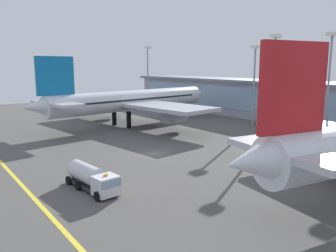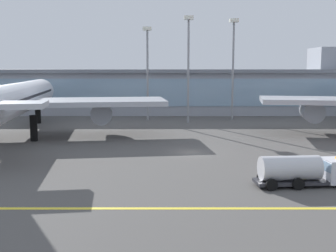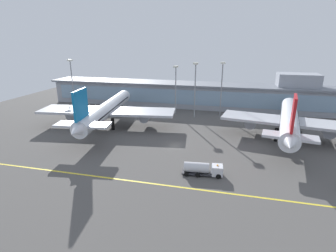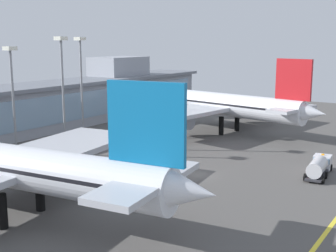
{
  "view_description": "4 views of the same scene",
  "coord_description": "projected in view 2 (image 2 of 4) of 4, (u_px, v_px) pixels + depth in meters",
  "views": [
    {
      "loc": [
        46.88,
        -31.54,
        14.79
      ],
      "look_at": [
        -1.62,
        4.17,
        4.08
      ],
      "focal_mm": 36.73,
      "sensor_mm": 36.0,
      "label": 1
    },
    {
      "loc": [
        -2.98,
        -53.65,
        11.03
      ],
      "look_at": [
        -2.83,
        1.35,
        3.32
      ],
      "focal_mm": 44.55,
      "sensor_mm": 36.0,
      "label": 2
    },
    {
      "loc": [
        15.04,
        -69.39,
        29.06
      ],
      "look_at": [
        -2.93,
        3.43,
        4.57
      ],
      "focal_mm": 28.39,
      "sensor_mm": 36.0,
      "label": 3
    },
    {
      "loc": [
        -57.26,
        -32.65,
        20.22
      ],
      "look_at": [
        9.19,
        11.64,
        4.94
      ],
      "focal_mm": 47.54,
      "sensor_mm": 36.0,
      "label": 4
    }
  ],
  "objects": [
    {
      "name": "ground_plane",
      "position": [
        190.0,
        152.0,
        54.67
      ],
      "size": [
        189.8,
        189.8,
        0.0
      ],
      "primitive_type": "plane",
      "color": "#514F4C"
    },
    {
      "name": "taxiway_centreline_stripe",
      "position": [
        205.0,
        208.0,
        32.89
      ],
      "size": [
        151.84,
        0.5,
        0.01
      ],
      "primitive_type": "cube",
      "color": "yellow",
      "rests_on": "ground"
    },
    {
      "name": "terminal_building",
      "position": [
        188.0,
        90.0,
        100.87
      ],
      "size": [
        138.57,
        14.0,
        15.85
      ],
      "color": "#9399A3",
      "rests_on": "ground"
    },
    {
      "name": "airliner_near_left",
      "position": [
        15.0,
        100.0,
        64.97
      ],
      "size": [
        47.6,
        53.76,
        16.56
      ],
      "rotation": [
        0.0,
        0.0,
        1.7
      ],
      "color": "black",
      "rests_on": "ground"
    },
    {
      "name": "fuel_tanker_truck",
      "position": [
        305.0,
        170.0,
        39.08
      ],
      "size": [
        9.23,
        3.66,
        2.9
      ],
      "rotation": [
        0.0,
        0.0,
        0.09
      ],
      "color": "black",
      "rests_on": "ground"
    },
    {
      "name": "apron_light_mast_west",
      "position": [
        232.0,
        53.0,
        87.03
      ],
      "size": [
        1.8,
        1.8,
        21.06
      ],
      "color": "gray",
      "rests_on": "ground"
    },
    {
      "name": "apron_light_mast_east",
      "position": [
        187.0,
        52.0,
        82.41
      ],
      "size": [
        1.8,
        1.8,
        21.06
      ],
      "color": "gray",
      "rests_on": "ground"
    },
    {
      "name": "apron_light_mast_far_east",
      "position": [
        146.0,
        58.0,
        86.31
      ],
      "size": [
        1.8,
        1.8,
        19.33
      ],
      "color": "gray",
      "rests_on": "ground"
    }
  ]
}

